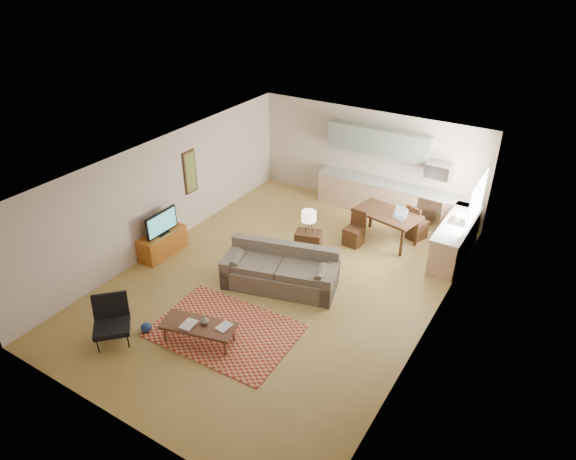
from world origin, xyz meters
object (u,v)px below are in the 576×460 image
Objects in this scene: tv_credenza at (163,243)px; coffee_table at (199,333)px; armchair at (111,323)px; dining_table at (386,227)px; sofa at (280,269)px; console_table at (308,245)px.

coffee_table is at bearing -35.19° from tv_credenza.
dining_table is (2.92, 6.08, -0.03)m from armchair.
sofa reaches higher than coffee_table.
sofa is at bearing 15.46° from armchair.
armchair is 6.75m from dining_table.
dining_table reaches higher than coffee_table.
tv_credenza is (-3.08, -0.35, -0.15)m from sofa.
console_table is at bearing 71.27° from coffee_table.
sofa is at bearing 67.46° from coffee_table.
console_table is 2.09m from dining_table.
console_table is at bearing 23.77° from armchair.
console_table is (1.67, 4.41, -0.08)m from armchair.
armchair is at bearing -164.01° from coffee_table.
console_table reaches higher than coffee_table.
dining_table is at bearing 18.90° from armchair.
sofa reaches higher than tv_credenza.
dining_table is (1.25, 1.67, 0.05)m from console_table.
sofa reaches higher than armchair.
armchair is at bearing -128.72° from console_table.
tv_credenza reaches higher than coffee_table.
coffee_table is 0.89× the size of dining_table.
armchair is (-1.39, -0.81, 0.22)m from coffee_table.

